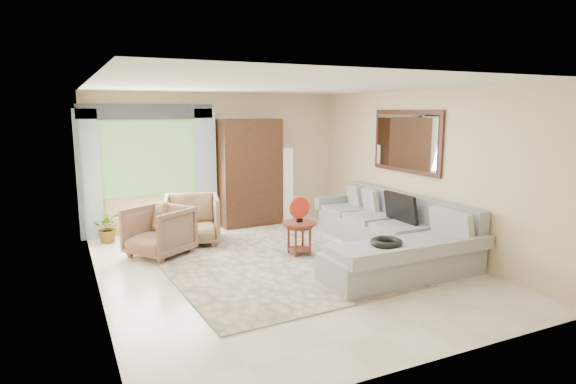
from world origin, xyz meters
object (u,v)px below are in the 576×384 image
sectional_sofa (390,238)px  floor_lamp (285,184)px  tv_screen (400,208)px  armchair_left (159,231)px  coffee_table (299,238)px  armoire (250,173)px  armchair_right (192,220)px  potted_plant (108,227)px

sectional_sofa → floor_lamp: 3.03m
tv_screen → armchair_left: tv_screen is taller
tv_screen → coffee_table: size_ratio=1.37×
armoire → armchair_left: bearing=-146.8°
armchair_right → tv_screen: bearing=-19.5°
sectional_sofa → floor_lamp: size_ratio=2.31×
armchair_left → tv_screen: bearing=34.1°
sectional_sofa → armchair_right: bearing=142.8°
potted_plant → armoire: bearing=3.8°
armchair_right → floor_lamp: size_ratio=0.62×
tv_screen → floor_lamp: size_ratio=0.49×
armchair_left → potted_plant: (-0.65, 1.17, -0.13)m
armchair_left → armchair_right: armchair_right is taller
potted_plant → floor_lamp: 3.55m
sectional_sofa → armchair_left: sectional_sofa is taller
armchair_left → armoire: (2.06, 1.35, 0.66)m
armoire → floor_lamp: armoire is taller
tv_screen → armchair_right: 3.50m
tv_screen → armchair_right: bearing=146.8°
potted_plant → floor_lamp: (3.51, 0.24, 0.49)m
sectional_sofa → armchair_right: size_ratio=3.73×
armchair_right → floor_lamp: floor_lamp is taller
armchair_left → potted_plant: size_ratio=1.65×
armchair_right → sectional_sofa: bearing=-23.5°
sectional_sofa → armchair_left: 3.64m
sectional_sofa → tv_screen: size_ratio=4.68×
armoire → potted_plant: bearing=-176.2°
floor_lamp → coffee_table: bearing=-110.2°
armchair_left → sectional_sofa: bearing=31.1°
tv_screen → armchair_right: tv_screen is taller
armchair_left → floor_lamp: floor_lamp is taller
tv_screen → armoire: size_ratio=0.35×
armchair_right → floor_lamp: bearing=36.9°
coffee_table → armchair_right: 1.95m
coffee_table → floor_lamp: 2.55m
coffee_table → armoire: bearing=88.3°
sectional_sofa → armoire: 3.24m
armchair_left → armoire: size_ratio=0.41×
coffee_table → armchair_right: size_ratio=0.58×
armchair_right → potted_plant: size_ratio=1.76×
sectional_sofa → floor_lamp: floor_lamp is taller
sectional_sofa → tv_screen: tv_screen is taller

